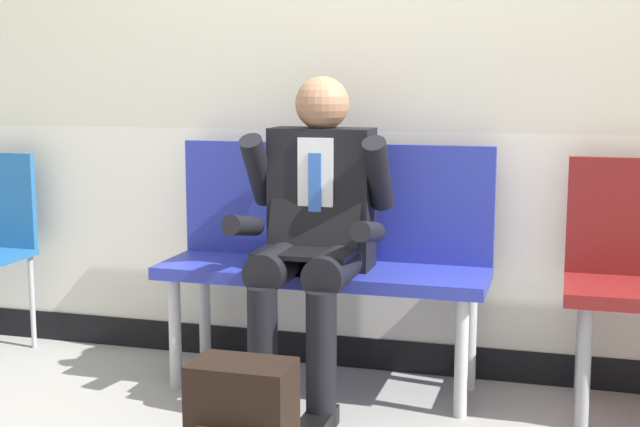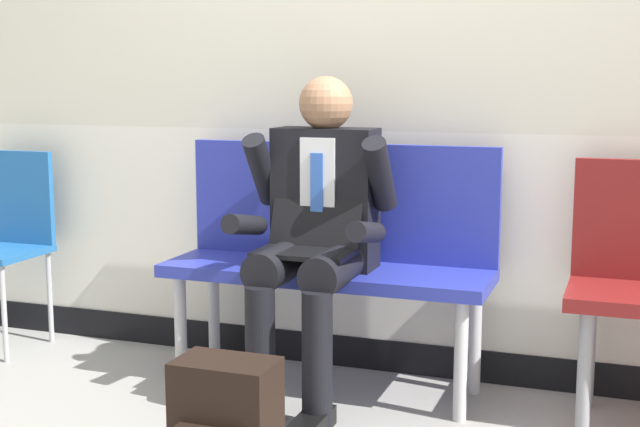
# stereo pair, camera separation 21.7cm
# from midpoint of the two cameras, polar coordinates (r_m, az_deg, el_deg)

# --- Properties ---
(ground_plane) EXTENTS (18.00, 18.00, 0.00)m
(ground_plane) POSITION_cam_midpoint_polar(r_m,az_deg,el_deg) (3.38, 2.64, -12.73)
(ground_plane) COLOR gray
(station_wall) EXTENTS (5.13, 0.14, 2.73)m
(station_wall) POSITION_cam_midpoint_polar(r_m,az_deg,el_deg) (3.68, 5.40, 10.50)
(station_wall) COLOR beige
(station_wall) RESTS_ON ground
(bench_with_person) EXTENTS (1.31, 0.42, 0.98)m
(bench_with_person) POSITION_cam_midpoint_polar(r_m,az_deg,el_deg) (3.51, 2.58, -2.13)
(bench_with_person) COLOR #28339E
(bench_with_person) RESTS_ON ground
(person_seated) EXTENTS (0.57, 0.70, 1.25)m
(person_seated) POSITION_cam_midpoint_polar(r_m,az_deg,el_deg) (3.30, 1.52, -1.08)
(person_seated) COLOR black
(person_seated) RESTS_ON ground
(folding_chair) EXTENTS (0.38, 0.38, 0.91)m
(folding_chair) POSITION_cam_midpoint_polar(r_m,az_deg,el_deg) (4.26, -18.49, -1.05)
(folding_chair) COLOR #1E5999
(folding_chair) RESTS_ON ground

